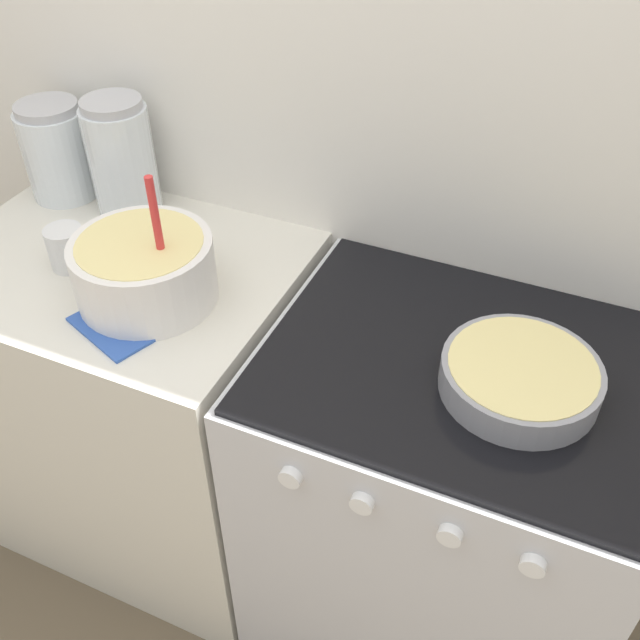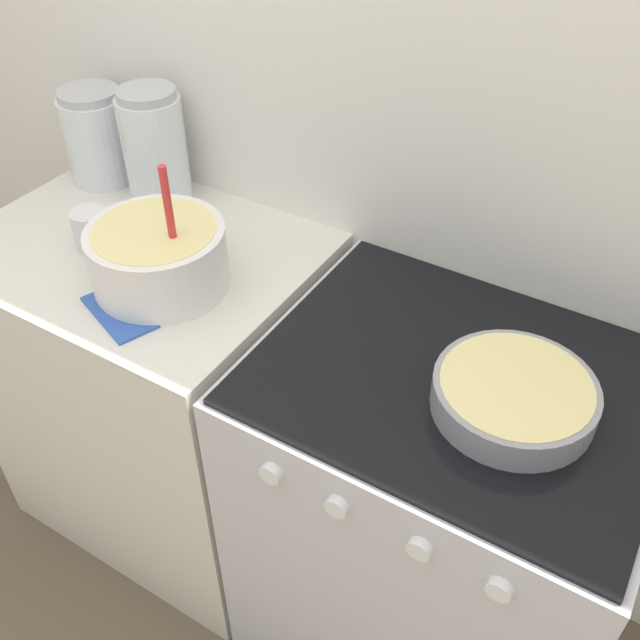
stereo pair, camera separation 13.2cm
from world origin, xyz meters
The scene contains 9 objects.
wall_back centered at (0.00, 0.62, 1.20)m, with size 4.56×0.05×2.40m.
countertop_cabinet centered at (-0.39, 0.30, 0.45)m, with size 0.78×0.60×0.91m.
stove centered at (0.39, 0.30, 0.45)m, with size 0.74×0.61×0.91m.
mixing_bowl centered at (-0.25, 0.23, 0.99)m, with size 0.28×0.28×0.29m.
baking_pan centered at (0.49, 0.27, 0.94)m, with size 0.28×0.28×0.06m.
storage_jar_left centered at (-0.67, 0.50, 1.01)m, with size 0.16×0.16×0.23m.
storage_jar_middle centered at (-0.48, 0.50, 1.03)m, with size 0.15×0.15×0.27m.
tin_can centered at (-0.46, 0.25, 0.96)m, with size 0.08×0.08×0.09m.
recipe_page centered at (-0.23, 0.17, 0.91)m, with size 0.24×0.27×0.01m.
Camera 1 is at (0.53, -0.67, 1.81)m, focal length 40.00 mm.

